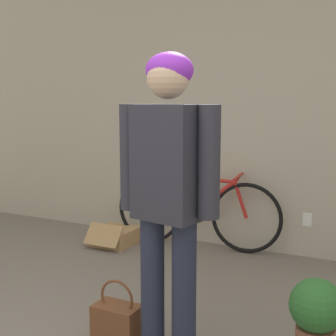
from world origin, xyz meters
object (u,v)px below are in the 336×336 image
at_px(cardboard_box, 115,236).
at_px(potted_plant, 316,316).
at_px(bicycle, 196,211).
at_px(person, 168,180).
at_px(handbag, 117,323).

distance_m(cardboard_box, potted_plant, 2.51).
bearing_deg(bicycle, person, -77.32).
distance_m(handbag, potted_plant, 1.13).
xyz_separation_m(handbag, cardboard_box, (-1.06, 1.61, -0.05)).
relative_size(bicycle, potted_plant, 3.43).
bearing_deg(cardboard_box, handbag, -56.56).
bearing_deg(handbag, person, -3.13).
bearing_deg(potted_plant, handbag, -163.69).
bearing_deg(person, cardboard_box, 141.67).
distance_m(handbag, cardboard_box, 1.93).
distance_m(bicycle, handbag, 1.91).
xyz_separation_m(handbag, potted_plant, (1.07, 0.31, 0.14)).
relative_size(bicycle, handbag, 4.16).
height_order(person, handbag, person).
height_order(bicycle, handbag, bicycle).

